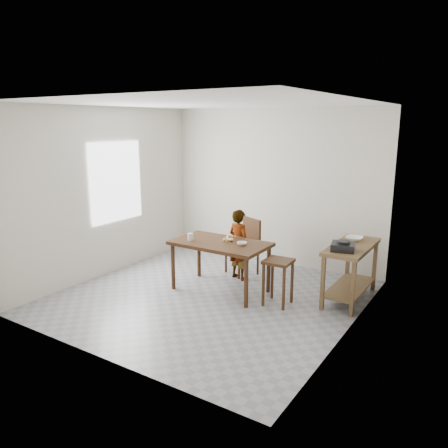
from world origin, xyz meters
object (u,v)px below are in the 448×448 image
Objects in this scene: child at (239,244)px; dining_chair at (242,247)px; stool at (278,282)px; dining_table at (220,266)px; prep_counter at (350,272)px.

child is 0.27m from dining_chair.
child reaches higher than stool.
dining_table is at bearing -179.70° from stool.
stool is at bearing 162.65° from child.
dining_table is 1.86m from prep_counter.
child is (-1.75, -0.11, 0.17)m from prep_counter.
child is (-0.03, 0.59, 0.19)m from dining_table.
child reaches higher than dining_chair.
dining_chair reaches higher than dining_table.
child reaches higher than dining_table.
dining_chair is at bearing 176.13° from prep_counter.
dining_chair is 1.44× the size of stool.
prep_counter is 1.05m from stool.
child is 1.16m from stool.
dining_chair is at bearing -56.61° from child.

